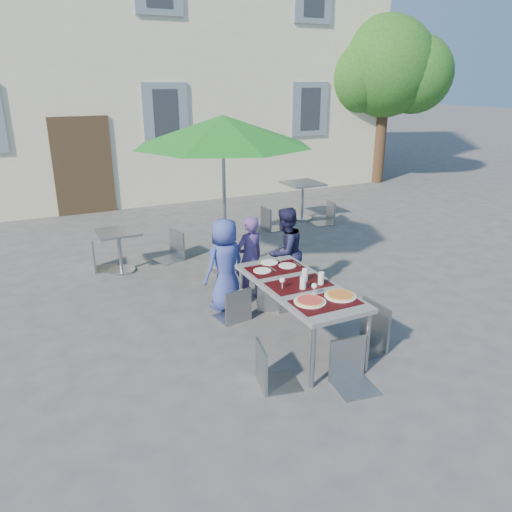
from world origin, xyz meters
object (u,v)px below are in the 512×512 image
pizza_near_left (310,301)px  child_0 (225,264)px  chair_2 (291,273)px  chair_0 (234,285)px  chair_5 (354,338)px  chair_4 (370,300)px  bg_chair_l_1 (270,204)px  pizza_near_right (340,295)px  chair_3 (271,340)px  cafe_table_0 (119,245)px  bg_chair_l_0 (98,241)px  bg_chair_r_0 (171,228)px  chair_1 (271,275)px  bg_chair_r_1 (327,199)px  child_1 (250,258)px  dining_table (299,289)px  patio_umbrella (223,132)px  child_2 (285,252)px  cafe_table_1 (303,193)px

pizza_near_left → child_0: child_0 is taller
child_0 → chair_2: bearing=134.9°
chair_0 → chair_5: size_ratio=0.96×
pizza_near_left → chair_4: chair_4 is taller
bg_chair_l_1 → pizza_near_right: bearing=-109.1°
pizza_near_left → chair_3: size_ratio=0.38×
chair_2 → chair_3: 1.85m
chair_5 → cafe_table_0: size_ratio=1.31×
bg_chair_l_0 → bg_chair_r_0: size_ratio=0.89×
bg_chair_l_0 → cafe_table_0: bearing=-40.3°
chair_1 → bg_chair_r_1: 4.47m
child_1 → bg_chair_l_0: size_ratio=1.44×
child_1 → chair_3: child_1 is taller
dining_table → chair_2: bearing=65.6°
child_0 → chair_4: size_ratio=1.21×
patio_umbrella → chair_3: bearing=-104.9°
child_2 → dining_table: bearing=44.2°
chair_5 → bg_chair_r_1: (3.15, 5.19, 0.02)m
chair_3 → chair_4: bearing=7.2°
cafe_table_0 → cafe_table_1: bearing=18.6°
chair_4 → bg_chair_r_1: (2.56, 4.69, -0.07)m
pizza_near_right → chair_3: bearing=-170.7°
pizza_near_right → patio_umbrella: patio_umbrella is taller
bg_chair_r_0 → bg_chair_l_1: 2.49m
child_0 → chair_1: child_0 is taller
dining_table → chair_2: (0.38, 0.84, -0.17)m
bg_chair_l_0 → chair_2: bearing=-52.3°
bg_chair_l_0 → chair_5: bearing=-68.8°
pizza_near_left → bg_chair_l_1: size_ratio=0.37×
chair_5 → bg_chair_r_0: bg_chair_r_0 is taller
pizza_near_left → chair_2: size_ratio=0.38×
chair_5 → patio_umbrella: size_ratio=0.33×
child_0 → bg_chair_r_0: bearing=-104.6°
patio_umbrella → child_0: bearing=-112.7°
chair_0 → cafe_table_1: (3.35, 3.88, 0.10)m
pizza_near_left → pizza_near_right: 0.37m
chair_0 → patio_umbrella: (0.59, 1.70, 1.73)m
chair_0 → bg_chair_r_1: 4.96m
chair_2 → bg_chair_r_1: 4.40m
dining_table → chair_3: 0.98m
bg_chair_r_0 → patio_umbrella: bearing=-57.0°
child_2 → bg_chair_r_0: 2.40m
bg_chair_r_1 → child_0: bearing=-140.8°
patio_umbrella → bg_chair_r_1: patio_umbrella is taller
chair_1 → bg_chair_l_1: 3.79m
dining_table → bg_chair_r_1: 5.29m
chair_4 → bg_chair_r_0: size_ratio=1.10×
dining_table → bg_chair_l_0: bg_chair_l_0 is taller
cafe_table_1 → bg_chair_l_1: 1.11m
chair_5 → cafe_table_1: (2.85, 5.71, 0.08)m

